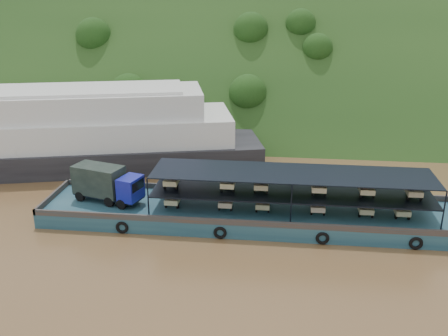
# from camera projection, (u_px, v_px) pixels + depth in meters

# --- Properties ---
(ground) EXTENTS (160.00, 160.00, 0.00)m
(ground) POSITION_uv_depth(u_px,v_px,m) (243.00, 215.00, 43.90)
(ground) COLOR brown
(ground) RESTS_ON ground
(hillside) EXTENTS (140.00, 39.60, 39.60)m
(hillside) POSITION_uv_depth(u_px,v_px,m) (261.00, 116.00, 77.50)
(hillside) COLOR #173413
(hillside) RESTS_ON ground
(cargo_barge) EXTENTS (35.00, 7.18, 4.54)m
(cargo_barge) POSITION_uv_depth(u_px,v_px,m) (240.00, 209.00, 42.45)
(cargo_barge) COLOR #163A4D
(cargo_barge) RESTS_ON ground
(passenger_ferry) EXTENTS (43.93, 20.78, 8.63)m
(passenger_ferry) POSITION_uv_depth(u_px,v_px,m) (67.00, 132.00, 55.13)
(passenger_ferry) COLOR black
(passenger_ferry) RESTS_ON ground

